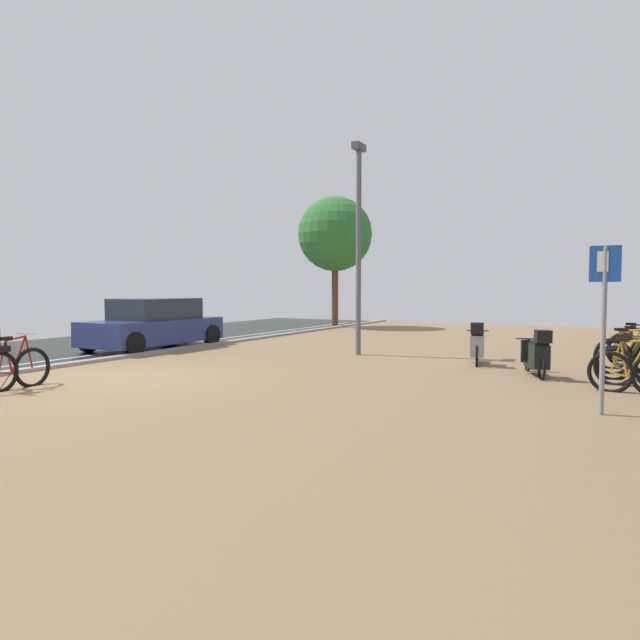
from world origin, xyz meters
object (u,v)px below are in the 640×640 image
at_px(bicycle_rack_01, 635,367).
at_px(bicycle_rack_06, 639,347).
at_px(bicycle_rack_00, 632,373).
at_px(parking_sign, 604,310).
at_px(lamp_post, 359,238).
at_px(scooter_mid, 477,345).
at_px(bicycle_rack_02, 631,363).
at_px(bicycle_foreground, 12,367).
at_px(scooter_near, 537,355).
at_px(street_tree, 335,234).
at_px(bicycle_rack_05, 638,351).
at_px(parked_car_near, 154,325).
at_px(bicycle_rack_03, 632,357).
at_px(bicycle_rack_04, 629,354).

xyz_separation_m(bicycle_rack_01, bicycle_rack_06, (0.14, 3.88, 0.00)).
xyz_separation_m(bicycle_rack_00, parking_sign, (-0.40, -1.99, 1.11)).
bearing_deg(lamp_post, scooter_mid, -7.38).
relative_size(bicycle_rack_02, scooter_mid, 0.79).
bearing_deg(parking_sign, bicycle_foreground, -163.87).
bearing_deg(bicycle_rack_01, scooter_near, 167.23).
height_order(scooter_mid, street_tree, street_tree).
xyz_separation_m(bicycle_rack_02, scooter_near, (-1.65, -0.39, 0.10)).
distance_m(bicycle_rack_05, parking_sign, 6.00).
bearing_deg(lamp_post, bicycle_foreground, -113.35).
distance_m(parked_car_near, street_tree, 11.03).
height_order(parked_car_near, parking_sign, parking_sign).
bearing_deg(parking_sign, lamp_post, 140.57).
relative_size(bicycle_rack_05, street_tree, 0.23).
bearing_deg(parked_car_near, lamp_post, 12.85).
bearing_deg(bicycle_rack_03, bicycle_rack_01, -88.93).
bearing_deg(parking_sign, scooter_mid, 121.36).
xyz_separation_m(bicycle_rack_03, bicycle_rack_06, (0.17, 2.33, -0.01)).
relative_size(bicycle_rack_03, scooter_mid, 0.86).
bearing_deg(street_tree, bicycle_rack_03, -39.78).
distance_m(scooter_near, scooter_mid, 1.96).
distance_m(scooter_near, parked_car_near, 10.60).
relative_size(bicycle_rack_01, scooter_near, 0.86).
bearing_deg(parked_car_near, bicycle_rack_04, 7.41).
distance_m(bicycle_foreground, scooter_mid, 9.58).
height_order(scooter_near, parked_car_near, parked_car_near).
bearing_deg(bicycle_rack_02, street_tree, 137.98).
relative_size(bicycle_rack_00, lamp_post, 0.25).
relative_size(bicycle_rack_01, lamp_post, 0.25).
distance_m(bicycle_rack_01, bicycle_rack_04, 2.33).
xyz_separation_m(bicycle_rack_00, parked_car_near, (-12.23, 1.52, 0.33)).
distance_m(bicycle_rack_01, bicycle_rack_02, 0.78).
height_order(bicycle_rack_00, street_tree, street_tree).
bearing_deg(scooter_mid, scooter_near, -41.30).
distance_m(bicycle_foreground, street_tree, 17.14).
relative_size(bicycle_rack_00, bicycle_rack_02, 1.06).
xyz_separation_m(parked_car_near, parking_sign, (11.83, -3.51, 0.78)).
height_order(bicycle_rack_05, street_tree, street_tree).
distance_m(bicycle_rack_06, parked_car_near, 12.83).
xyz_separation_m(scooter_mid, street_tree, (-8.44, 9.51, 3.68)).
xyz_separation_m(bicycle_rack_03, lamp_post, (-6.34, 0.54, 2.71)).
distance_m(bicycle_rack_05, scooter_near, 3.27).
height_order(bicycle_rack_03, parked_car_near, parked_car_near).
distance_m(bicycle_rack_05, bicycle_rack_06, 0.78).
height_order(parking_sign, lamp_post, lamp_post).
bearing_deg(bicycle_rack_04, bicycle_foreground, -140.90).
bearing_deg(bicycle_rack_06, parked_car_near, -165.83).
bearing_deg(lamp_post, bicycle_rack_01, -18.19).
distance_m(bicycle_rack_03, parking_sign, 4.48).
bearing_deg(bicycle_rack_04, bicycle_rack_06, 81.81).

